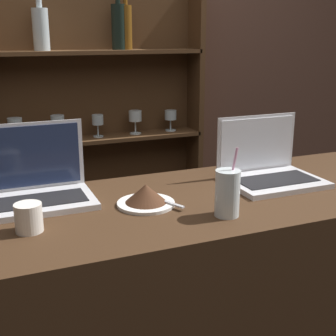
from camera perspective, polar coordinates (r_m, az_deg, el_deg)
bar_counter at (r=1.74m, az=3.96°, el=-19.45°), size 2.05×0.60×1.01m
back_wall at (r=2.57m, az=-8.14°, el=12.35°), size 7.00×0.06×2.70m
back_shelf at (r=2.54m, az=-8.68°, el=2.88°), size 1.15×0.18×1.78m
laptop_near at (r=1.50m, az=-16.10°, el=-2.03°), size 0.35×0.23×0.24m
laptop_far at (r=1.68m, az=12.09°, el=-0.04°), size 0.32×0.24×0.22m
cake_plate at (r=1.41m, az=-2.71°, el=-3.43°), size 0.18×0.18×0.07m
water_glass at (r=1.33m, az=7.25°, el=-3.05°), size 0.07×0.07×0.20m
coffee_cup at (r=1.28m, az=-16.62°, el=-5.83°), size 0.07×0.07×0.08m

